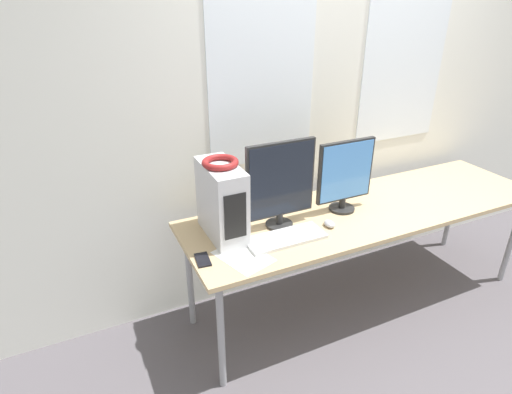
% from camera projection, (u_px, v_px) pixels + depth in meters
% --- Properties ---
extents(ground_plane, '(14.00, 14.00, 0.00)m').
position_uv_depth(ground_plane, '(391.00, 331.00, 2.79)').
color(ground_plane, '#565156').
extents(wall_back, '(8.00, 0.07, 2.70)m').
position_uv_depth(wall_back, '(333.00, 97.00, 2.88)').
color(wall_back, silver).
rests_on(wall_back, ground_plane).
extents(desk, '(2.44, 0.72, 0.75)m').
position_uv_depth(desk, '(368.00, 213.00, 2.77)').
color(desk, tan).
rests_on(desk, ground_plane).
extents(pc_tower, '(0.17, 0.39, 0.42)m').
position_uv_depth(pc_tower, '(222.00, 201.00, 2.35)').
color(pc_tower, silver).
rests_on(pc_tower, desk).
extents(headphones, '(0.20, 0.20, 0.03)m').
position_uv_depth(headphones, '(220.00, 162.00, 2.25)').
color(headphones, maroon).
rests_on(headphones, pc_tower).
extents(monitor_main, '(0.42, 0.16, 0.52)m').
position_uv_depth(monitor_main, '(280.00, 183.00, 2.42)').
color(monitor_main, black).
rests_on(monitor_main, desk).
extents(monitor_right_near, '(0.38, 0.16, 0.46)m').
position_uv_depth(monitor_right_near, '(345.00, 175.00, 2.62)').
color(monitor_right_near, black).
rests_on(monitor_right_near, desk).
extents(keyboard, '(0.46, 0.18, 0.02)m').
position_uv_depth(keyboard, '(285.00, 238.00, 2.39)').
color(keyboard, silver).
rests_on(keyboard, desk).
extents(mouse, '(0.06, 0.08, 0.04)m').
position_uv_depth(mouse, '(329.00, 224.00, 2.52)').
color(mouse, '#B2B2B7').
rests_on(mouse, desk).
extents(cell_phone, '(0.08, 0.13, 0.01)m').
position_uv_depth(cell_phone, '(203.00, 260.00, 2.21)').
color(cell_phone, black).
rests_on(cell_phone, desk).
extents(paper_sheet_left, '(0.29, 0.35, 0.00)m').
position_uv_depth(paper_sheet_left, '(243.00, 256.00, 2.24)').
color(paper_sheet_left, white).
rests_on(paper_sheet_left, desk).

